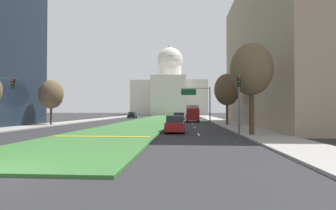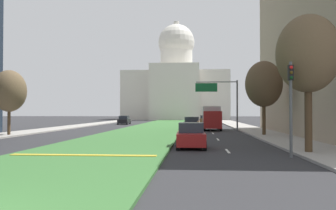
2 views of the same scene
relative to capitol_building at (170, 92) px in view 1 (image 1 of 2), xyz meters
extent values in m
plane|color=#2B2B2D|center=(0.00, -52.54, -10.49)|extent=(260.00, 260.00, 0.00)
cube|color=#386B33|center=(0.00, -57.88, -10.42)|extent=(8.79, 96.11, 0.14)
cube|color=gold|center=(0.00, -94.27, -10.33)|extent=(7.91, 0.50, 0.04)
cube|color=silver|center=(8.03, -90.27, -10.49)|extent=(0.16, 2.40, 0.01)
cube|color=silver|center=(8.03, -80.96, -10.49)|extent=(0.16, 2.40, 0.01)
cube|color=silver|center=(8.03, -72.18, -10.49)|extent=(0.16, 2.40, 0.01)
cube|color=silver|center=(8.03, -65.98, -10.49)|extent=(0.16, 2.40, 0.01)
cube|color=silver|center=(8.03, -54.57, -10.49)|extent=(0.16, 2.40, 0.01)
cube|color=silver|center=(8.03, -41.68, -10.49)|extent=(0.16, 2.40, 0.01)
cube|color=#9E9991|center=(-13.66, -63.22, -10.42)|extent=(4.00, 96.11, 0.15)
cube|color=#9E9991|center=(13.66, -63.22, -10.42)|extent=(4.00, 96.11, 0.15)
cube|color=tan|center=(23.23, -76.38, 0.57)|extent=(15.14, 33.31, 22.13)
cube|color=silver|center=(0.00, 0.86, -2.99)|extent=(32.84, 19.61, 15.01)
cube|color=silver|center=(0.00, -10.95, -2.24)|extent=(14.45, 4.00, 16.51)
cylinder|color=silver|center=(0.00, 0.86, 8.48)|extent=(10.34, 10.34, 7.93)
sphere|color=silver|center=(0.00, 0.86, 14.51)|extent=(11.77, 11.77, 11.77)
cylinder|color=silver|center=(0.00, 0.86, 19.80)|extent=(1.80, 1.80, 3.00)
cylinder|color=#515456|center=(-9.56, -93.04, -5.44)|extent=(3.20, 0.10, 0.10)
cube|color=black|center=(-8.28, -93.04, -5.89)|extent=(0.28, 0.24, 0.84)
sphere|color=red|center=(-8.28, -93.18, -5.61)|extent=(0.18, 0.18, 0.18)
sphere|color=#4C380F|center=(-8.28, -93.18, -5.89)|extent=(0.18, 0.18, 0.18)
sphere|color=#0F4219|center=(-8.28, -93.18, -6.17)|extent=(0.18, 0.18, 0.18)
cylinder|color=#515456|center=(11.16, -93.21, -7.89)|extent=(0.16, 0.16, 5.20)
cube|color=black|center=(11.16, -93.21, -5.89)|extent=(0.28, 0.24, 0.84)
sphere|color=red|center=(11.16, -93.35, -5.61)|extent=(0.18, 0.18, 0.18)
sphere|color=#4C380F|center=(11.16, -93.35, -5.89)|extent=(0.18, 0.18, 0.18)
sphere|color=#0F4219|center=(11.16, -93.35, -6.17)|extent=(0.18, 0.18, 0.18)
cylinder|color=#515456|center=(11.36, -67.43, -7.24)|extent=(0.20, 0.20, 6.50)
cylinder|color=#515456|center=(8.75, -67.43, -4.19)|extent=(5.23, 0.12, 0.12)
cube|color=#146033|center=(7.44, -67.48, -4.89)|extent=(2.80, 0.08, 1.10)
cylinder|color=#4C3823|center=(12.58, -91.62, -8.12)|extent=(0.43, 0.43, 4.75)
ellipsoid|color=brown|center=(12.58, -91.62, -4.60)|extent=(3.67, 3.67, 4.59)
cylinder|color=#4C3823|center=(-12.90, -78.30, -8.72)|extent=(0.30, 0.30, 3.54)
ellipsoid|color=brown|center=(-12.90, -78.30, -5.89)|extent=(3.40, 3.40, 4.26)
cylinder|color=#4C3823|center=(13.01, -76.21, -8.42)|extent=(0.36, 0.36, 4.15)
ellipsoid|color=brown|center=(13.01, -76.21, -5.17)|extent=(3.77, 3.77, 4.71)
cube|color=maroon|center=(5.70, -88.51, -9.86)|extent=(1.98, 4.22, 0.83)
cube|color=#282D38|center=(5.70, -88.34, -9.11)|extent=(1.71, 2.04, 0.68)
cylinder|color=black|center=(6.60, -90.13, -10.17)|extent=(0.23, 0.64, 0.64)
cylinder|color=black|center=(4.87, -90.17, -10.17)|extent=(0.23, 0.64, 0.64)
cylinder|color=black|center=(6.53, -86.85, -10.17)|extent=(0.23, 0.64, 0.64)
cylinder|color=black|center=(4.80, -86.89, -10.17)|extent=(0.23, 0.64, 0.64)
cube|color=black|center=(5.41, -65.57, -9.84)|extent=(2.13, 4.68, 0.86)
cube|color=#282D38|center=(5.40, -65.39, -9.06)|extent=(1.75, 2.30, 0.71)
cylinder|color=black|center=(6.36, -67.34, -10.17)|extent=(0.26, 0.65, 0.64)
cylinder|color=black|center=(4.71, -67.46, -10.17)|extent=(0.26, 0.65, 0.64)
cylinder|color=black|center=(6.11, -63.68, -10.17)|extent=(0.26, 0.65, 0.64)
cylinder|color=black|center=(4.45, -63.80, -10.17)|extent=(0.26, 0.65, 0.64)
cube|color=brown|center=(5.77, -55.70, -9.88)|extent=(2.12, 4.63, 0.79)
cube|color=#282D38|center=(5.78, -55.52, -9.16)|extent=(1.77, 2.26, 0.65)
cylinder|color=black|center=(6.54, -57.56, -10.17)|extent=(0.25, 0.65, 0.64)
cylinder|color=black|center=(4.81, -57.47, -10.17)|extent=(0.25, 0.65, 0.64)
cylinder|color=black|center=(6.73, -53.92, -10.17)|extent=(0.25, 0.65, 0.64)
cylinder|color=black|center=(5.00, -53.83, -10.17)|extent=(0.25, 0.65, 0.64)
cube|color=black|center=(-7.86, -44.71, -9.87)|extent=(2.03, 4.69, 0.81)
cube|color=#282D38|center=(-7.86, -44.90, -9.14)|extent=(1.73, 2.27, 0.66)
cylinder|color=black|center=(-8.78, -42.86, -10.17)|extent=(0.24, 0.65, 0.64)
cylinder|color=black|center=(-7.04, -42.82, -10.17)|extent=(0.24, 0.65, 0.64)
cylinder|color=black|center=(-8.68, -46.60, -10.17)|extent=(0.24, 0.65, 0.64)
cylinder|color=black|center=(-6.94, -46.56, -10.17)|extent=(0.24, 0.65, 0.64)
cube|color=brown|center=(8.06, -35.47, -9.87)|extent=(2.16, 4.25, 0.80)
cube|color=#282D38|center=(8.07, -35.31, -9.14)|extent=(1.80, 2.09, 0.66)
cylinder|color=black|center=(8.84, -37.14, -10.17)|extent=(0.26, 0.65, 0.64)
cylinder|color=black|center=(7.08, -37.04, -10.17)|extent=(0.26, 0.65, 0.64)
cylinder|color=black|center=(9.03, -33.90, -10.17)|extent=(0.26, 0.65, 0.64)
cylinder|color=black|center=(7.28, -33.80, -10.17)|extent=(0.26, 0.65, 0.64)
cube|color=maroon|center=(8.22, -67.47, -9.04)|extent=(2.30, 2.00, 2.20)
cube|color=#B2B2B7|center=(8.22, -64.27, -8.69)|extent=(2.30, 4.40, 2.80)
cylinder|color=black|center=(9.27, -67.47, -10.04)|extent=(0.30, 0.90, 0.90)
cylinder|color=black|center=(7.17, -67.47, -10.04)|extent=(0.30, 0.90, 0.90)
cylinder|color=black|center=(9.27, -63.17, -10.04)|extent=(0.30, 0.90, 0.90)
cylinder|color=black|center=(7.17, -63.17, -10.04)|extent=(0.30, 0.90, 0.90)
camera|label=1|loc=(6.73, -114.17, -8.18)|focal=26.99mm
camera|label=2|loc=(5.97, -112.67, -8.01)|focal=37.55mm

